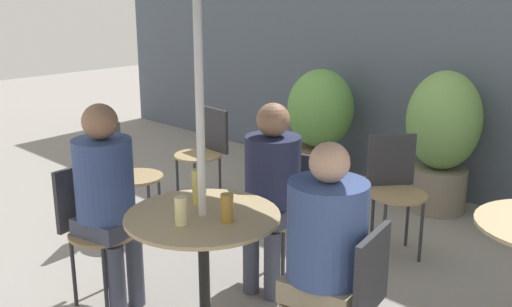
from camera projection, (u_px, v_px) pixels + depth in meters
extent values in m
cube|color=#4C5666|center=(481.00, 33.00, 5.05)|extent=(10.00, 0.06, 3.00)
cylinder|color=black|center=(204.00, 279.00, 3.23)|extent=(0.06, 0.06, 0.71)
cylinder|color=tan|center=(203.00, 216.00, 3.13)|extent=(0.82, 0.82, 0.02)
cylinder|color=#997F56|center=(332.00, 302.00, 2.81)|extent=(0.41, 0.41, 0.02)
cube|color=#2D2D33|center=(372.00, 273.00, 2.66)|extent=(0.10, 0.35, 0.38)
cylinder|color=#997F56|center=(276.00, 218.00, 3.82)|extent=(0.41, 0.41, 0.02)
cylinder|color=#2D2D33|center=(303.00, 249.00, 3.92)|extent=(0.02, 0.02, 0.45)
cylinder|color=#2D2D33|center=(268.00, 240.00, 4.06)|extent=(0.02, 0.02, 0.45)
cylinder|color=#2D2D33|center=(283.00, 265.00, 3.70)|extent=(0.02, 0.02, 0.45)
cylinder|color=#2D2D33|center=(247.00, 255.00, 3.84)|extent=(0.02, 0.02, 0.45)
cube|color=#2D2D33|center=(290.00, 180.00, 3.91)|extent=(0.35, 0.10, 0.38)
cylinder|color=#997F56|center=(103.00, 233.00, 3.59)|extent=(0.41, 0.41, 0.02)
cylinder|color=#2D2D33|center=(106.00, 255.00, 3.84)|extent=(0.02, 0.02, 0.45)
cylinder|color=#2D2D33|center=(74.00, 272.00, 3.62)|extent=(0.02, 0.02, 0.45)
cylinder|color=#2D2D33|center=(138.00, 266.00, 3.70)|extent=(0.02, 0.02, 0.45)
cylinder|color=#2D2D33|center=(105.00, 283.00, 3.48)|extent=(0.02, 0.02, 0.45)
cube|color=#2D2D33|center=(79.00, 196.00, 3.63)|extent=(0.10, 0.35, 0.38)
cylinder|color=#997F56|center=(398.00, 195.00, 4.25)|extent=(0.41, 0.41, 0.02)
cylinder|color=#2D2D33|center=(407.00, 218.00, 4.45)|extent=(0.02, 0.02, 0.45)
cylinder|color=#2D2D33|center=(372.00, 219.00, 4.42)|extent=(0.02, 0.02, 0.45)
cylinder|color=#2D2D33|center=(421.00, 232.00, 4.20)|extent=(0.02, 0.02, 0.45)
cylinder|color=#2D2D33|center=(384.00, 234.00, 4.17)|extent=(0.02, 0.02, 0.45)
cube|color=#2D2D33|center=(391.00, 160.00, 4.37)|extent=(0.24, 0.29, 0.38)
cylinder|color=#997F56|center=(198.00, 155.00, 5.21)|extent=(0.41, 0.41, 0.02)
cylinder|color=#2D2D33|center=(220.00, 182.00, 5.27)|extent=(0.02, 0.02, 0.45)
cylinder|color=#2D2D33|center=(202.00, 175.00, 5.46)|extent=(0.02, 0.02, 0.45)
cylinder|color=#2D2D33|center=(195.00, 188.00, 5.10)|extent=(0.02, 0.02, 0.45)
cylinder|color=#2D2D33|center=(177.00, 181.00, 5.29)|extent=(0.02, 0.02, 0.45)
cube|color=#2D2D33|center=(215.00, 130.00, 5.28)|extent=(0.35, 0.06, 0.38)
cylinder|color=#997F56|center=(136.00, 177.00, 4.63)|extent=(0.41, 0.41, 0.02)
cylinder|color=#2D2D33|center=(127.00, 199.00, 4.84)|extent=(0.02, 0.02, 0.45)
cylinder|color=#2D2D33|center=(116.00, 211.00, 4.58)|extent=(0.02, 0.02, 0.45)
cylinder|color=#2D2D33|center=(160.00, 201.00, 4.81)|extent=(0.02, 0.02, 0.45)
cylinder|color=#2D2D33|center=(149.00, 213.00, 4.55)|extent=(0.02, 0.02, 0.45)
cube|color=#2D2D33|center=(112.00, 151.00, 4.60)|extent=(0.23, 0.30, 0.38)
cube|color=gray|center=(325.00, 287.00, 2.82)|extent=(0.41, 0.38, 0.11)
cylinder|color=#384C84|center=(327.00, 230.00, 2.74)|extent=(0.37, 0.37, 0.47)
sphere|color=tan|center=(329.00, 162.00, 2.65)|extent=(0.18, 0.18, 0.18)
cylinder|color=#42475B|center=(251.00, 259.00, 3.79)|extent=(0.10, 0.10, 0.45)
cylinder|color=#42475B|center=(272.00, 265.00, 3.71)|extent=(0.10, 0.10, 0.45)
cube|color=#42475B|center=(272.00, 211.00, 3.77)|extent=(0.36, 0.38, 0.10)
cylinder|color=#232847|center=(273.00, 170.00, 3.70)|extent=(0.35, 0.35, 0.43)
sphere|color=#9E7051|center=(273.00, 120.00, 3.61)|extent=(0.21, 0.21, 0.21)
cylinder|color=#42475B|center=(117.00, 281.00, 3.51)|extent=(0.10, 0.10, 0.45)
cylinder|color=#42475B|center=(135.00, 271.00, 3.63)|extent=(0.10, 0.10, 0.45)
cube|color=#42475B|center=(107.00, 225.00, 3.56)|extent=(0.38, 0.35, 0.10)
cylinder|color=#384C84|center=(104.00, 179.00, 3.48)|extent=(0.34, 0.34, 0.48)
sphere|color=#9E7051|center=(100.00, 121.00, 3.38)|extent=(0.21, 0.21, 0.21)
cylinder|color=beige|center=(181.00, 211.00, 2.98)|extent=(0.06, 0.06, 0.14)
cylinder|color=#B28433|center=(227.00, 208.00, 3.02)|extent=(0.07, 0.07, 0.15)
cylinder|color=#DBC65B|center=(198.00, 187.00, 3.25)|extent=(0.07, 0.07, 0.20)
cylinder|color=brown|center=(319.00, 164.00, 5.98)|extent=(0.42, 0.42, 0.35)
ellipsoid|color=#609947|center=(321.00, 109.00, 5.83)|extent=(0.65, 0.65, 0.77)
cylinder|color=slate|center=(438.00, 189.00, 5.19)|extent=(0.48, 0.48, 0.38)
ellipsoid|color=#709E51|center=(444.00, 120.00, 5.02)|extent=(0.62, 0.62, 0.84)
cylinder|color=silver|center=(201.00, 146.00, 3.03)|extent=(0.04, 0.04, 2.23)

